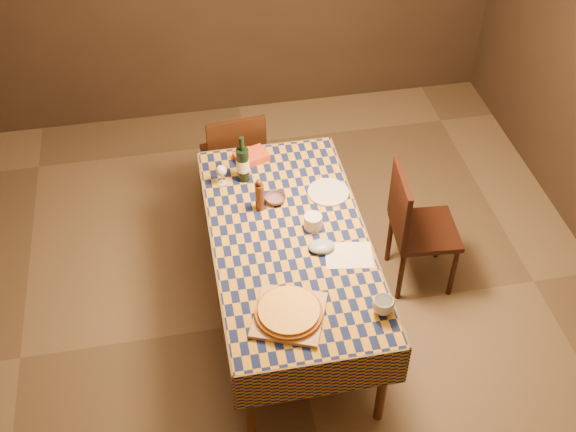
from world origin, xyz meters
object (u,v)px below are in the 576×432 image
Objects in this scene: white_plate at (328,192)px; chair_far at (235,157)px; chair_right at (414,224)px; pizza at (289,312)px; wine_bottle at (243,164)px; bowl at (275,199)px; cutting_board at (289,315)px; dining_table at (290,246)px.

chair_far is (-0.51, 0.78, -0.25)m from white_plate.
pizza is at bearing -141.15° from chair_right.
pizza is 1.18m from wine_bottle.
white_plate is 0.97m from chair_far.
white_plate is 0.29× the size of chair_far.
chair_far is (-0.08, 1.72, -0.29)m from pizza.
cutting_board is at bearing -95.37° from bowl.
chair_right is (1.07, -0.37, -0.37)m from wine_bottle.
white_plate is (0.35, 0.01, -0.01)m from bowl.
pizza is 1.03m from white_plate.
bowl is 0.39× the size of wine_bottle.
pizza is 3.02× the size of bowl.
dining_table is 0.61m from cutting_board.
bowl is (0.09, 0.92, -0.02)m from pizza.
wine_bottle reaches higher than pizza.
chair_far is at bearing 123.11° from white_plate.
wine_bottle reaches higher than bowl.
wine_bottle reaches higher than dining_table.
cutting_board is 0.40× the size of chair_far.
cutting_board is 1.39× the size of white_plate.
bowl reaches higher than dining_table.
wine_bottle is at bearing 93.84° from cutting_board.
bowl is at bearing -57.04° from wine_bottle.
chair_far is at bearing 101.65° from bowl.
bowl is 0.49× the size of white_plate.
cutting_board is 0.03m from pizza.
dining_table is 1.16m from chair_far.
chair_right reaches higher than dining_table.
chair_far and chair_right have the same top height.
white_plate is at bearing 166.62° from chair_right.
white_plate is at bearing -25.20° from wine_bottle.
chair_far reaches higher than cutting_board.
cutting_board is 1.18m from wine_bottle.
white_plate is (0.51, -0.24, -0.12)m from wine_bottle.
cutting_board is 1.74m from chair_far.
pizza is 0.42× the size of chair_far.
cutting_board is at bearing -101.10° from dining_table.
wine_bottle is at bearing 122.96° from bowl.
chair_far is (-0.16, 0.80, -0.27)m from bowl.
chair_far reaches higher than bowl.
dining_table is 0.48m from white_plate.
dining_table is 4.67× the size of pizza.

